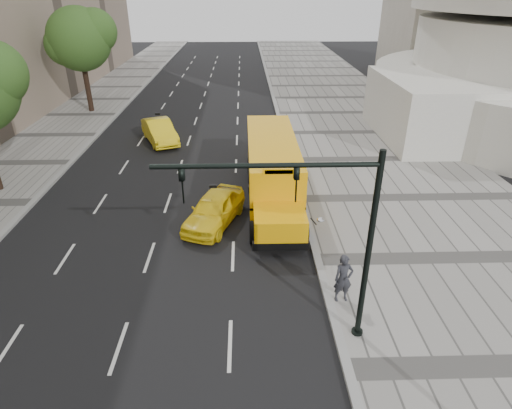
{
  "coord_description": "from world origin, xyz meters",
  "views": [
    {
      "loc": [
        3.04,
        -20.0,
        10.18
      ],
      "look_at": [
        3.5,
        -4.0,
        1.9
      ],
      "focal_mm": 30.0,
      "sensor_mm": 36.0,
      "label": 1
    }
  ],
  "objects_px": {
    "taxi_near": "(214,209)",
    "traffic_signal": "(322,228)",
    "tree_c": "(80,39)",
    "school_bus": "(272,163)",
    "taxi_far": "(160,131)",
    "pedestrian": "(343,279)"
  },
  "relations": [
    {
      "from": "taxi_near",
      "to": "traffic_signal",
      "type": "relative_size",
      "value": 0.69
    },
    {
      "from": "tree_c",
      "to": "traffic_signal",
      "type": "distance_m",
      "value": 31.9
    },
    {
      "from": "school_bus",
      "to": "traffic_signal",
      "type": "height_order",
      "value": "traffic_signal"
    },
    {
      "from": "taxi_far",
      "to": "traffic_signal",
      "type": "height_order",
      "value": "traffic_signal"
    },
    {
      "from": "tree_c",
      "to": "taxi_near",
      "type": "bearing_deg",
      "value": -59.36
    },
    {
      "from": "tree_c",
      "to": "school_bus",
      "type": "xyz_separation_m",
      "value": [
        14.9,
        -17.06,
        -4.4
      ]
    },
    {
      "from": "taxi_far",
      "to": "traffic_signal",
      "type": "bearing_deg",
      "value": -90.34
    },
    {
      "from": "traffic_signal",
      "to": "taxi_far",
      "type": "bearing_deg",
      "value": 112.84
    },
    {
      "from": "school_bus",
      "to": "traffic_signal",
      "type": "relative_size",
      "value": 1.81
    },
    {
      "from": "taxi_far",
      "to": "tree_c",
      "type": "bearing_deg",
      "value": 108.6
    },
    {
      "from": "school_bus",
      "to": "traffic_signal",
      "type": "distance_m",
      "value": 10.96
    },
    {
      "from": "tree_c",
      "to": "taxi_far",
      "type": "height_order",
      "value": "tree_c"
    },
    {
      "from": "pedestrian",
      "to": "traffic_signal",
      "type": "bearing_deg",
      "value": -133.98
    },
    {
      "from": "tree_c",
      "to": "taxi_far",
      "type": "xyz_separation_m",
      "value": [
        7.39,
        -8.27,
        -5.37
      ]
    },
    {
      "from": "school_bus",
      "to": "taxi_far",
      "type": "relative_size",
      "value": 2.38
    },
    {
      "from": "pedestrian",
      "to": "taxi_far",
      "type": "bearing_deg",
      "value": 110.65
    },
    {
      "from": "school_bus",
      "to": "taxi_far",
      "type": "distance_m",
      "value": 11.61
    },
    {
      "from": "taxi_far",
      "to": "traffic_signal",
      "type": "distance_m",
      "value": 21.4
    },
    {
      "from": "pedestrian",
      "to": "traffic_signal",
      "type": "height_order",
      "value": "traffic_signal"
    },
    {
      "from": "traffic_signal",
      "to": "tree_c",
      "type": "bearing_deg",
      "value": 119.33
    },
    {
      "from": "taxi_near",
      "to": "traffic_signal",
      "type": "height_order",
      "value": "traffic_signal"
    },
    {
      "from": "taxi_far",
      "to": "pedestrian",
      "type": "relative_size",
      "value": 2.64
    }
  ]
}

